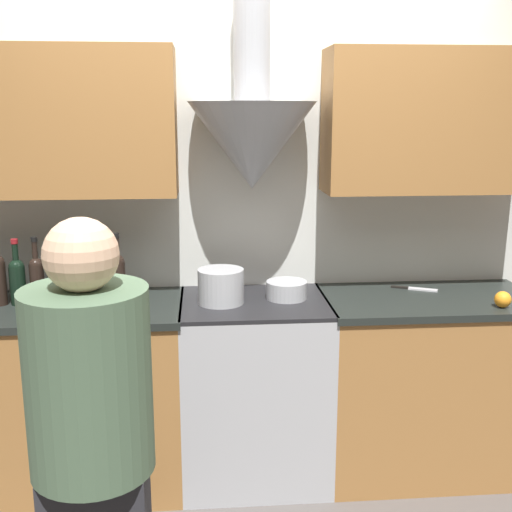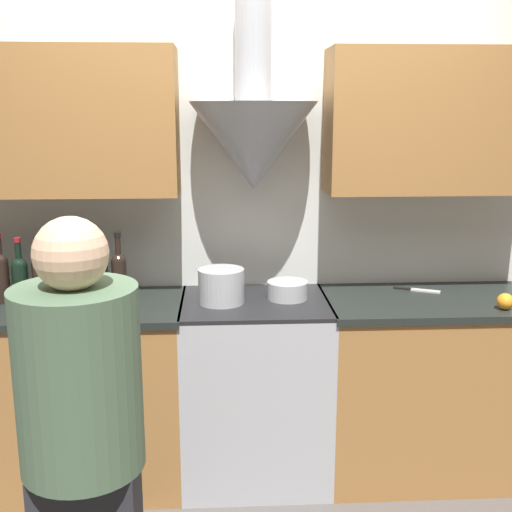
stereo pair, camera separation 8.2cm
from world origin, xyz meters
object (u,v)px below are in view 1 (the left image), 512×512
object	(u,v)px
wine_bottle_9	(118,275)
stock_pot	(221,286)
stove_range	(254,388)
wine_bottle_4	(17,279)
wine_bottle_5	(37,277)
wine_bottle_7	(76,276)
person_foreground_left	(93,451)
mixing_bowl	(287,290)
wine_bottle_6	(56,279)
wine_bottle_8	(98,274)
orange_fruit	(503,299)

from	to	relation	value
wine_bottle_9	stock_pot	size ratio (longest dim) A/B	1.53
stove_range	wine_bottle_4	bearing A→B (deg)	177.75
wine_bottle_5	wine_bottle_7	world-z (taller)	wine_bottle_7
stock_pot	person_foreground_left	size ratio (longest dim) A/B	0.14
wine_bottle_5	stock_pot	bearing A→B (deg)	-4.45
stove_range	wine_bottle_7	world-z (taller)	wine_bottle_7
stock_pot	mixing_bowl	distance (m)	0.34
wine_bottle_6	wine_bottle_7	distance (m)	0.10
stove_range	stock_pot	size ratio (longest dim) A/B	4.19
wine_bottle_5	wine_bottle_9	distance (m)	0.39
wine_bottle_5	wine_bottle_8	world-z (taller)	wine_bottle_8
mixing_bowl	wine_bottle_6	bearing A→B (deg)	-179.82
wine_bottle_8	wine_bottle_9	bearing A→B (deg)	5.26
stove_range	stock_pot	bearing A→B (deg)	-173.09
wine_bottle_4	wine_bottle_5	bearing A→B (deg)	2.63
wine_bottle_8	person_foreground_left	world-z (taller)	person_foreground_left
wine_bottle_6	wine_bottle_5	bearing A→B (deg)	167.32
wine_bottle_5	person_foreground_left	world-z (taller)	person_foreground_left
stove_range	wine_bottle_8	size ratio (longest dim) A/B	2.67
wine_bottle_8	wine_bottle_9	distance (m)	0.09
stock_pot	wine_bottle_7	bearing A→B (deg)	175.86
stove_range	orange_fruit	distance (m)	1.29
wine_bottle_5	mixing_bowl	xyz separation A→B (m)	(1.21, -0.02, -0.09)
wine_bottle_7	wine_bottle_6	bearing A→B (deg)	-178.60
stock_pot	person_foreground_left	xyz separation A→B (m)	(-0.42, -1.22, -0.17)
wine_bottle_4	mixing_bowl	size ratio (longest dim) A/B	1.58
stove_range	wine_bottle_5	size ratio (longest dim) A/B	2.85
stove_range	mixing_bowl	world-z (taller)	mixing_bowl
wine_bottle_4	stock_pot	distance (m)	0.98
wine_bottle_6	stock_pot	xyz separation A→B (m)	(0.79, -0.05, -0.04)
stock_pot	wine_bottle_5	bearing A→B (deg)	175.55
wine_bottle_8	orange_fruit	xyz separation A→B (m)	(1.92, -0.23, -0.10)
orange_fruit	wine_bottle_7	bearing A→B (deg)	173.38
stock_pot	orange_fruit	distance (m)	1.35
wine_bottle_6	stock_pot	distance (m)	0.79
wine_bottle_6	person_foreground_left	distance (m)	1.33
wine_bottle_4	mixing_bowl	bearing A→B (deg)	-0.58
stove_range	wine_bottle_6	distance (m)	1.12
wine_bottle_6	orange_fruit	world-z (taller)	wine_bottle_6
wine_bottle_4	wine_bottle_5	world-z (taller)	wine_bottle_5
wine_bottle_4	wine_bottle_6	world-z (taller)	wine_bottle_4
wine_bottle_4	wine_bottle_9	world-z (taller)	wine_bottle_9
wine_bottle_4	stock_pot	xyz separation A→B (m)	(0.98, -0.06, -0.04)
wine_bottle_4	wine_bottle_6	xyz separation A→B (m)	(0.18, -0.02, 0.00)
wine_bottle_5	wine_bottle_7	size ratio (longest dim) A/B	0.95
wine_bottle_4	stove_range	bearing A→B (deg)	-2.25
wine_bottle_4	person_foreground_left	distance (m)	1.41
orange_fruit	stock_pot	bearing A→B (deg)	172.09
wine_bottle_7	stock_pot	world-z (taller)	wine_bottle_7
stove_range	wine_bottle_7	xyz separation A→B (m)	(-0.86, 0.03, 0.60)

